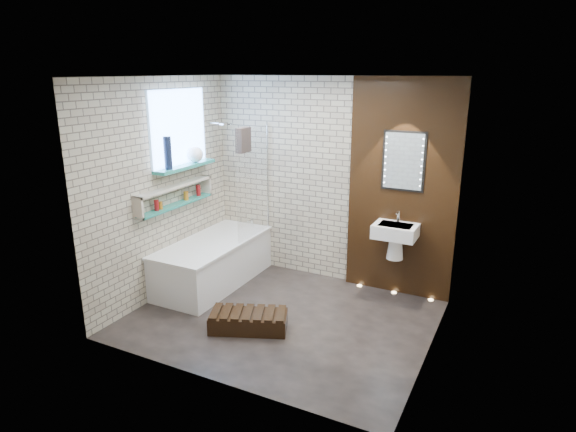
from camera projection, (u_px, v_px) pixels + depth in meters
The scene contains 15 objects.
ground at pixel (282, 318), 5.49m from camera, with size 3.20×3.20×0.00m, color black.
room_shell at pixel (282, 206), 5.12m from camera, with size 3.24×3.20×2.60m.
walnut_panel at pixel (402, 190), 5.80m from camera, with size 1.30×0.06×2.60m, color black.
clerestory_window at pixel (180, 136), 5.92m from camera, with size 0.18×1.00×0.94m.
display_niche at pixel (175, 196), 5.94m from camera, with size 0.14×1.30×0.26m.
bathtub at pixel (214, 262), 6.32m from camera, with size 0.79×1.74×0.70m.
bath_screen at pixel (253, 183), 6.26m from camera, with size 0.01×0.78×1.40m, color white.
towel at pixel (243, 140), 5.92m from camera, with size 0.09×0.23×0.30m, color black.
shower_head at pixel (226, 124), 6.29m from camera, with size 0.18×0.18×0.02m, color silver.
washbasin at pixel (395, 236), 5.77m from camera, with size 0.50×0.36×0.58m.
led_mirror at pixel (404, 161), 5.66m from camera, with size 0.50×0.02×0.70m.
walnut_step at pixel (249, 322), 5.22m from camera, with size 0.81×0.36×0.18m, color black.
niche_bottles at pixel (180, 197), 6.02m from camera, with size 0.06×0.85×0.14m.
sill_vases at pixel (188, 154), 6.00m from camera, with size 0.20×0.66×0.38m.
floor_uplights at pixel (394, 292), 6.11m from camera, with size 0.96×0.06×0.01m.
Camera 1 is at (2.28, -4.38, 2.66)m, focal length 30.62 mm.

